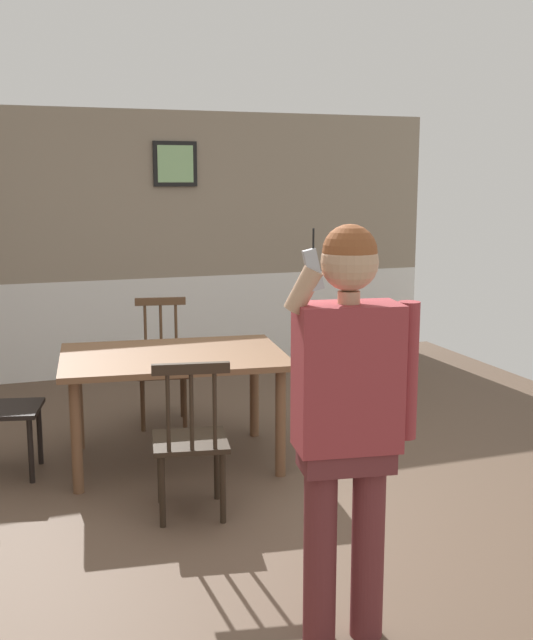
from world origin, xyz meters
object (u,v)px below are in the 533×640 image
object	(u,v)px
person_figure	(348,405)
chair_near_window	(0,404)
chair_at_table_head	(162,366)
dining_table	(173,367)
chair_by_doorway	(190,440)

from	to	relation	value
person_figure	chair_near_window	bearing A→B (deg)	-52.82
chair_near_window	chair_at_table_head	bearing A→B (deg)	134.20
chair_at_table_head	dining_table	bearing A→B (deg)	93.33
chair_near_window	chair_by_doorway	size ratio (longest dim) A/B	1.11
dining_table	chair_by_doorway	xyz separation A→B (m)	(-0.11, -0.90, -0.22)
dining_table	chair_near_window	distance (m)	1.16
chair_near_window	dining_table	bearing A→B (deg)	95.64
chair_near_window	chair_at_table_head	world-z (taller)	chair_near_window
chair_by_doorway	chair_at_table_head	world-z (taller)	chair_at_table_head
dining_table	chair_near_window	world-z (taller)	chair_near_window
chair_by_doorway	chair_at_table_head	bearing A→B (deg)	93.18
chair_near_window	chair_by_doorway	bearing A→B (deg)	57.17
person_figure	chair_at_table_head	bearing A→B (deg)	-79.63
chair_at_table_head	chair_near_window	bearing A→B (deg)	41.82
chair_by_doorway	person_figure	bearing A→B (deg)	-67.38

